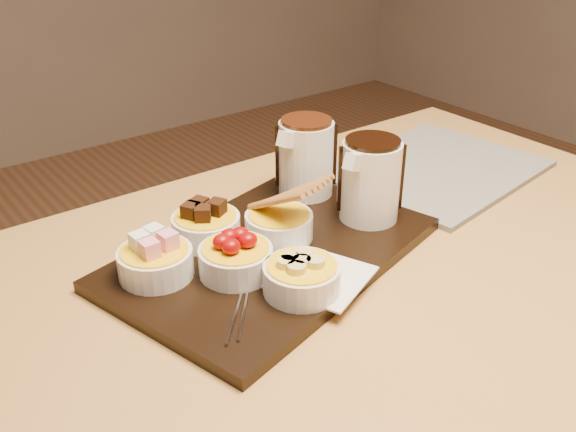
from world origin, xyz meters
TOP-DOWN VIEW (x-y plane):
  - dining_table at (0.00, 0.00)m, footprint 1.20×0.80m
  - serving_board at (-0.11, 0.08)m, footprint 0.52×0.41m
  - napkin at (-0.10, -0.02)m, footprint 0.16×0.16m
  - bowl_marshmallows at (-0.27, 0.11)m, footprint 0.10×0.10m
  - bowl_cake at (-0.17, 0.15)m, footprint 0.10×0.10m
  - bowl_strawberries at (-0.18, 0.05)m, footprint 0.10×0.10m
  - bowl_biscotti at (-0.08, 0.09)m, footprint 0.10×0.10m
  - bowl_bananas at (-0.14, -0.03)m, footprint 0.10×0.10m
  - pitcher_dark_chocolate at (0.07, 0.06)m, footprint 0.11×0.11m
  - pitcher_milk_chocolate at (0.04, 0.19)m, footprint 0.11×0.11m
  - fondue_skewers at (-0.19, 0.03)m, footprint 0.21×0.20m
  - newspaper at (0.32, 0.14)m, footprint 0.41×0.35m

SIDE VIEW (x-z plane):
  - dining_table at x=0.00m, z-range 0.28..1.03m
  - newspaper at x=0.32m, z-range 0.75..0.76m
  - serving_board at x=-0.11m, z-range 0.75..0.77m
  - napkin at x=-0.10m, z-range 0.77..0.77m
  - fondue_skewers at x=-0.19m, z-range 0.77..0.78m
  - bowl_marshmallows at x=-0.27m, z-range 0.77..0.81m
  - bowl_cake at x=-0.17m, z-range 0.77..0.81m
  - bowl_strawberries at x=-0.18m, z-range 0.77..0.81m
  - bowl_biscotti at x=-0.08m, z-range 0.77..0.81m
  - bowl_bananas at x=-0.14m, z-range 0.77..0.81m
  - pitcher_dark_chocolate at x=0.07m, z-range 0.77..0.89m
  - pitcher_milk_chocolate at x=0.04m, z-range 0.77..0.89m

